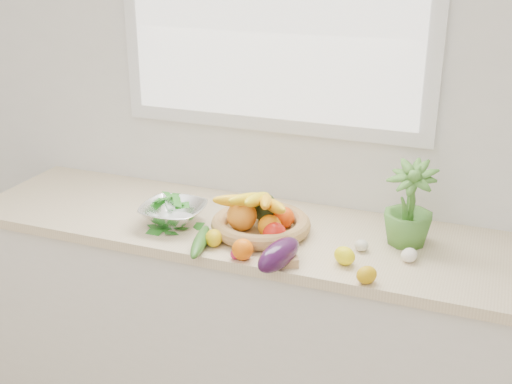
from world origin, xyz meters
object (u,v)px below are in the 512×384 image
at_px(apple, 275,234).
at_px(eggplant, 279,255).
at_px(cucumber, 200,242).
at_px(fruit_basket, 260,219).
at_px(colander_with_spinach, 173,209).
at_px(potted_herb, 409,205).

distance_m(apple, eggplant, 0.17).
bearing_deg(apple, cucumber, -153.95).
relative_size(fruit_basket, colander_with_spinach, 1.48).
height_order(cucumber, colander_with_spinach, colander_with_spinach).
bearing_deg(colander_with_spinach, eggplant, -20.11).
height_order(cucumber, fruit_basket, fruit_basket).
distance_m(cucumber, colander_with_spinach, 0.24).
bearing_deg(eggplant, cucumber, 173.56).
height_order(eggplant, fruit_basket, fruit_basket).
distance_m(apple, fruit_basket, 0.12).
xyz_separation_m(apple, colander_with_spinach, (-0.42, 0.03, 0.02)).
bearing_deg(colander_with_spinach, cucumber, -38.45).
bearing_deg(potted_herb, cucumber, -156.04).
bearing_deg(colander_with_spinach, potted_herb, 10.28).
relative_size(cucumber, colander_with_spinach, 1.02).
height_order(apple, potted_herb, potted_herb).
height_order(apple, fruit_basket, fruit_basket).
bearing_deg(potted_herb, eggplant, -137.70).
distance_m(eggplant, cucumber, 0.31).
relative_size(potted_herb, colander_with_spinach, 1.27).
bearing_deg(cucumber, eggplant, -6.44).
height_order(apple, eggplant, eggplant).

